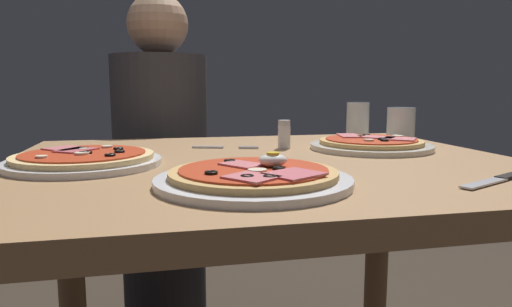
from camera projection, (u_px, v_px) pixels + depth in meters
dining_table at (265, 218)px, 0.94m from camera, size 1.02×0.86×0.73m
pizza_foreground at (254, 177)px, 0.68m from camera, size 0.30×0.30×0.05m
pizza_across_left at (84, 159)px, 0.85m from camera, size 0.28×0.28×0.03m
pizza_across_right at (371, 144)px, 1.07m from camera, size 0.28×0.28×0.03m
water_glass_near at (401, 126)px, 1.23m from camera, size 0.07×0.07×0.09m
water_glass_far at (358, 122)px, 1.32m from camera, size 0.06×0.06×0.10m
fork at (220, 147)px, 1.09m from camera, size 0.16×0.06×0.00m
knife at (502, 178)px, 0.72m from camera, size 0.18×0.10×0.01m
salt_shaker at (284, 135)px, 1.08m from camera, size 0.03×0.03×0.07m
diner_person at (162, 179)px, 1.58m from camera, size 0.32×0.32×1.18m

